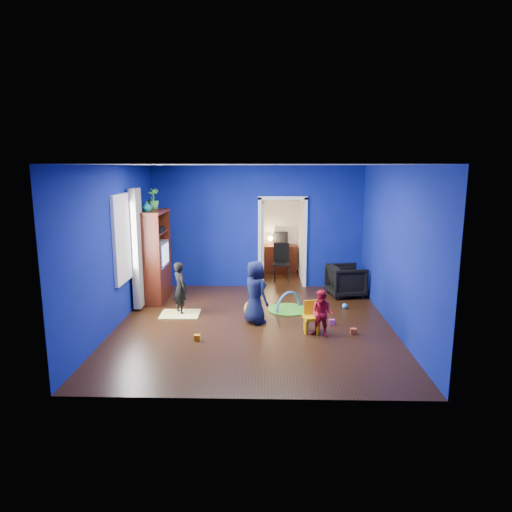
{
  "coord_description": "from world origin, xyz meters",
  "views": [
    {
      "loc": [
        0.24,
        -8.02,
        2.88
      ],
      "look_at": [
        0.03,
        0.4,
        1.21
      ],
      "focal_mm": 32.0,
      "sensor_mm": 36.0,
      "label": 1
    }
  ],
  "objects_px": {
    "play_mat": "(288,309)",
    "study_desk": "(280,259)",
    "armchair": "(346,281)",
    "folding_chair": "(281,263)",
    "crt_tv": "(155,254)",
    "kid_chair": "(312,319)",
    "child_navy": "(255,292)",
    "toddler_red": "(322,314)",
    "hopper_ball": "(253,309)",
    "child_black": "(180,288)",
    "vase": "(147,207)",
    "tv_armoire": "(153,256)"
  },
  "relations": [
    {
      "from": "vase",
      "to": "toddler_red",
      "type": "bearing_deg",
      "value": -28.0
    },
    {
      "from": "crt_tv",
      "to": "folding_chair",
      "type": "xyz_separation_m",
      "value": [
        2.78,
        1.77,
        -0.56
      ]
    },
    {
      "from": "play_mat",
      "to": "study_desk",
      "type": "distance_m",
      "value": 3.4
    },
    {
      "from": "study_desk",
      "to": "folding_chair",
      "type": "height_order",
      "value": "folding_chair"
    },
    {
      "from": "child_black",
      "to": "hopper_ball",
      "type": "height_order",
      "value": "child_black"
    },
    {
      "from": "study_desk",
      "to": "crt_tv",
      "type": "bearing_deg",
      "value": -135.56
    },
    {
      "from": "vase",
      "to": "kid_chair",
      "type": "bearing_deg",
      "value": -26.33
    },
    {
      "from": "hopper_ball",
      "to": "child_navy",
      "type": "bearing_deg",
      "value": -78.69
    },
    {
      "from": "kid_chair",
      "to": "armchair",
      "type": "bearing_deg",
      "value": 53.52
    },
    {
      "from": "armchair",
      "to": "hopper_ball",
      "type": "relative_size",
      "value": 2.13
    },
    {
      "from": "child_navy",
      "to": "crt_tv",
      "type": "height_order",
      "value": "crt_tv"
    },
    {
      "from": "vase",
      "to": "play_mat",
      "type": "relative_size",
      "value": 0.26
    },
    {
      "from": "toddler_red",
      "to": "hopper_ball",
      "type": "height_order",
      "value": "toddler_red"
    },
    {
      "from": "crt_tv",
      "to": "hopper_ball",
      "type": "distance_m",
      "value": 2.6
    },
    {
      "from": "study_desk",
      "to": "vase",
      "type": "bearing_deg",
      "value": -132.98
    },
    {
      "from": "kid_chair",
      "to": "study_desk",
      "type": "relative_size",
      "value": 0.57
    },
    {
      "from": "tv_armoire",
      "to": "kid_chair",
      "type": "distance_m",
      "value": 3.84
    },
    {
      "from": "crt_tv",
      "to": "kid_chair",
      "type": "bearing_deg",
      "value": -30.73
    },
    {
      "from": "play_mat",
      "to": "study_desk",
      "type": "relative_size",
      "value": 0.94
    },
    {
      "from": "child_navy",
      "to": "folding_chair",
      "type": "bearing_deg",
      "value": -49.12
    },
    {
      "from": "vase",
      "to": "play_mat",
      "type": "height_order",
      "value": "vase"
    },
    {
      "from": "armchair",
      "to": "study_desk",
      "type": "relative_size",
      "value": 0.88
    },
    {
      "from": "child_navy",
      "to": "toddler_red",
      "type": "xyz_separation_m",
      "value": [
        1.15,
        -0.67,
        -0.18
      ]
    },
    {
      "from": "study_desk",
      "to": "folding_chair",
      "type": "relative_size",
      "value": 0.96
    },
    {
      "from": "play_mat",
      "to": "folding_chair",
      "type": "distance_m",
      "value": 2.46
    },
    {
      "from": "child_navy",
      "to": "toddler_red",
      "type": "distance_m",
      "value": 1.35
    },
    {
      "from": "child_black",
      "to": "folding_chair",
      "type": "relative_size",
      "value": 1.13
    },
    {
      "from": "child_navy",
      "to": "study_desk",
      "type": "distance_m",
      "value": 4.2
    },
    {
      "from": "armchair",
      "to": "folding_chair",
      "type": "height_order",
      "value": "folding_chair"
    },
    {
      "from": "child_black",
      "to": "play_mat",
      "type": "height_order",
      "value": "child_black"
    },
    {
      "from": "play_mat",
      "to": "folding_chair",
      "type": "xyz_separation_m",
      "value": [
        -0.07,
        2.42,
        0.45
      ]
    },
    {
      "from": "vase",
      "to": "hopper_ball",
      "type": "xyz_separation_m",
      "value": [
        2.19,
        -0.88,
        -1.88
      ]
    },
    {
      "from": "study_desk",
      "to": "toddler_red",
      "type": "bearing_deg",
      "value": -83.17
    },
    {
      "from": "toddler_red",
      "to": "kid_chair",
      "type": "xyz_separation_m",
      "value": [
        -0.15,
        0.2,
        -0.16
      ]
    },
    {
      "from": "armchair",
      "to": "folding_chair",
      "type": "distance_m",
      "value": 1.96
    },
    {
      "from": "child_navy",
      "to": "folding_chair",
      "type": "xyz_separation_m",
      "value": [
        0.58,
        3.2,
        -0.13
      ]
    },
    {
      "from": "study_desk",
      "to": "folding_chair",
      "type": "xyz_separation_m",
      "value": [
        0.0,
        -0.96,
        0.09
      ]
    },
    {
      "from": "crt_tv",
      "to": "study_desk",
      "type": "height_order",
      "value": "crt_tv"
    },
    {
      "from": "crt_tv",
      "to": "kid_chair",
      "type": "xyz_separation_m",
      "value": [
        3.21,
        -1.91,
        -0.77
      ]
    },
    {
      "from": "child_navy",
      "to": "toddler_red",
      "type": "bearing_deg",
      "value": -159.22
    },
    {
      "from": "crt_tv",
      "to": "hopper_ball",
      "type": "xyz_separation_m",
      "value": [
        2.15,
        -1.18,
        -0.84
      ]
    },
    {
      "from": "toddler_red",
      "to": "vase",
      "type": "bearing_deg",
      "value": 176.06
    },
    {
      "from": "child_black",
      "to": "play_mat",
      "type": "distance_m",
      "value": 2.22
    },
    {
      "from": "armchair",
      "to": "child_navy",
      "type": "distance_m",
      "value": 2.73
    },
    {
      "from": "armchair",
      "to": "play_mat",
      "type": "height_order",
      "value": "armchair"
    },
    {
      "from": "toddler_red",
      "to": "play_mat",
      "type": "height_order",
      "value": "toddler_red"
    },
    {
      "from": "child_black",
      "to": "crt_tv",
      "type": "bearing_deg",
      "value": 0.05
    },
    {
      "from": "play_mat",
      "to": "crt_tv",
      "type": "bearing_deg",
      "value": 167.09
    },
    {
      "from": "child_black",
      "to": "child_navy",
      "type": "height_order",
      "value": "child_navy"
    },
    {
      "from": "child_navy",
      "to": "kid_chair",
      "type": "xyz_separation_m",
      "value": [
        1.0,
        -0.47,
        -0.34
      ]
    }
  ]
}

